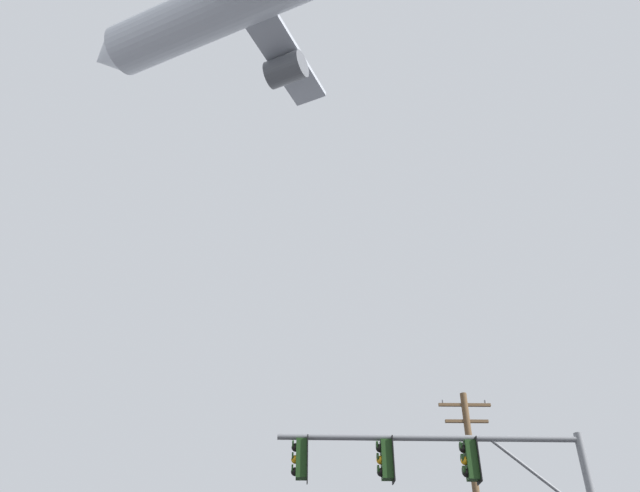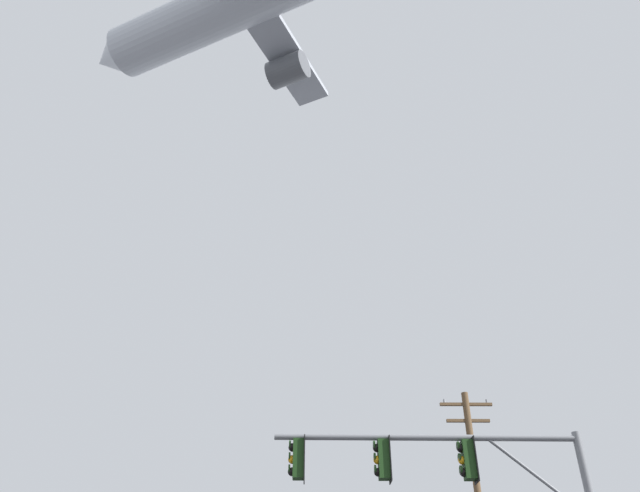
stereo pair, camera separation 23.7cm
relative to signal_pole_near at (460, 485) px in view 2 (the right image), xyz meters
name	(u,v)px [view 2 (the right image)]	position (x,y,z in m)	size (l,w,h in m)	color
signal_pole_near	(460,485)	(0.00, 0.00, 0.00)	(7.43, 0.51, 5.76)	slate
airplane	(243,1)	(-9.44, 16.18, 41.62)	(29.06, 22.44, 8.35)	#B7BCC6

